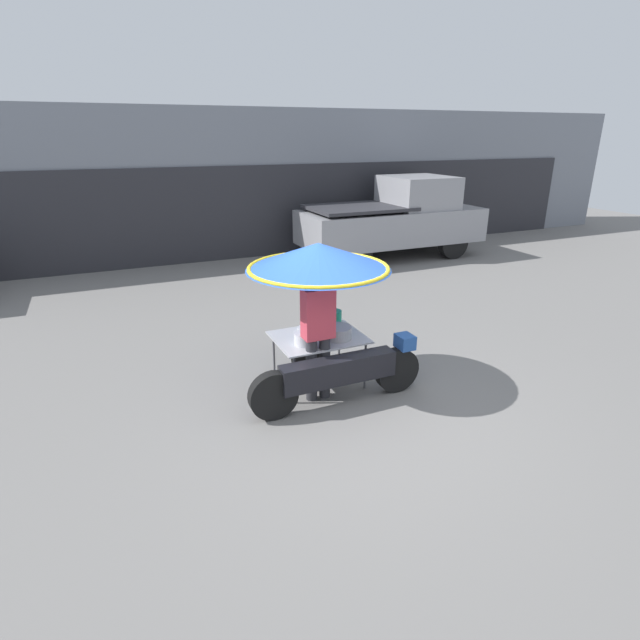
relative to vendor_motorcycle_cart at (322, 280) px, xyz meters
The scene contains 5 objects.
ground_plane 1.64m from the vendor_motorcycle_cart, 83.30° to the right, with size 36.00×36.00×0.00m, color slate.
shopfront_building 8.58m from the vendor_motorcycle_cart, 89.42° to the left, with size 28.00×2.06×3.81m.
vendor_motorcycle_cart is the anchor object (origin of this frame).
vendor_person 0.62m from the vendor_motorcycle_cart, 120.78° to the right, with size 0.38×0.23×1.69m.
pickup_truck 7.74m from the vendor_motorcycle_cart, 51.19° to the left, with size 4.90×1.90×2.11m.
Camera 1 is at (-2.52, -4.72, 3.18)m, focal length 28.00 mm.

